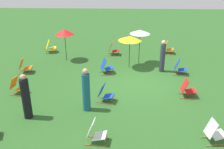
{
  "coord_description": "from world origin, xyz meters",
  "views": [
    {
      "loc": [
        -11.64,
        0.79,
        5.78
      ],
      "look_at": [
        0.0,
        1.2,
        0.5
      ],
      "focal_mm": 42.39,
      "sensor_mm": 36.0,
      "label": 1
    }
  ],
  "objects": [
    {
      "name": "deckchair_6",
      "position": [
        -1.16,
        5.44,
        0.37
      ],
      "size": [
        0.63,
        0.85,
        0.83
      ],
      "rotation": [
        0.0,
        0.0,
        -0.23
      ],
      "color": "olive",
      "rests_on": "ground"
    },
    {
      "name": "deckchair_4",
      "position": [
        1.27,
        -2.32,
        0.37
      ],
      "size": [
        0.63,
        0.85,
        0.83
      ],
      "rotation": [
        0.0,
        0.0,
        -0.22
      ],
      "color": "olive",
      "rests_on": "ground"
    },
    {
      "name": "deckchair_7",
      "position": [
        -1.7,
        1.43,
        0.37
      ],
      "size": [
        0.65,
        0.85,
        0.83
      ],
      "rotation": [
        0.0,
        0.0,
        -0.25
      ],
      "color": "olive",
      "rests_on": "ground"
    },
    {
      "name": "deckchair_3",
      "position": [
        -1.16,
        -2.18,
        0.37
      ],
      "size": [
        0.48,
        0.76,
        0.83
      ],
      "rotation": [
        0.0,
        0.0,
        0.0
      ],
      "color": "olive",
      "rests_on": "ground"
    },
    {
      "name": "person_0",
      "position": [
        -2.41,
        2.14,
        0.87
      ],
      "size": [
        0.39,
        0.39,
        1.82
      ],
      "rotation": [
        0.0,
        0.0,
        1.3
      ],
      "color": "#195972",
      "rests_on": "ground"
    },
    {
      "name": "ground_plane",
      "position": [
        0.0,
        0.0,
        0.0
      ],
      "size": [
        40.0,
        40.0,
        0.0
      ],
      "primitive_type": "plane",
      "color": "#2D6026"
    },
    {
      "name": "deckchair_5",
      "position": [
        -4.45,
        1.6,
        0.37
      ],
      "size": [
        0.56,
        0.81,
        0.83
      ],
      "rotation": [
        0.0,
        0.0,
        -0.11
      ],
      "color": "olive",
      "rests_on": "ground"
    },
    {
      "name": "deckchair_1",
      "position": [
        1.27,
        1.56,
        0.37
      ],
      "size": [
        0.67,
        0.86,
        0.83
      ],
      "rotation": [
        0.0,
        0.0,
        0.29
      ],
      "color": "olive",
      "rests_on": "ground"
    },
    {
      "name": "umbrella_1",
      "position": [
        2.16,
        0.31,
        1.68
      ],
      "size": [
        1.27,
        1.27,
        1.81
      ],
      "color": "black",
      "rests_on": "ground"
    },
    {
      "name": "deckchair_2",
      "position": [
        1.18,
        5.9,
        0.37
      ],
      "size": [
        0.51,
        0.78,
        0.83
      ],
      "rotation": [
        0.0,
        0.0,
        0.05
      ],
      "color": "olive",
      "rests_on": "ground"
    },
    {
      "name": "umbrella_2",
      "position": [
        2.77,
        -0.27,
        1.88
      ],
      "size": [
        1.14,
        1.14,
        2.0
      ],
      "color": "black",
      "rests_on": "ground"
    },
    {
      "name": "deckchair_8",
      "position": [
        4.13,
        1.27,
        0.37
      ],
      "size": [
        0.53,
        0.79,
        0.83
      ],
      "rotation": [
        0.0,
        0.0,
        -0.07
      ],
      "color": "olive",
      "rests_on": "ground"
    },
    {
      "name": "deckchair_0",
      "position": [
        4.53,
        -2.21,
        0.37
      ],
      "size": [
        0.6,
        0.83,
        0.83
      ],
      "rotation": [
        0.0,
        0.0,
        -0.17
      ],
      "color": "olive",
      "rests_on": "ground"
    },
    {
      "name": "person_2",
      "position": [
        -3.04,
        4.35,
        0.86
      ],
      "size": [
        0.45,
        0.45,
        1.84
      ],
      "rotation": [
        0.0,
        0.0,
        2.68
      ],
      "color": "black",
      "rests_on": "ground"
    },
    {
      "name": "deckchair_10",
      "position": [
        4.47,
        5.34,
        0.37
      ],
      "size": [
        0.68,
        0.87,
        0.83
      ],
      "rotation": [
        0.0,
        0.0,
        0.3
      ],
      "color": "olive",
      "rests_on": "ground"
    },
    {
      "name": "umbrella_0",
      "position": [
        3.15,
        4.06,
        1.73
      ],
      "size": [
        1.09,
        1.09,
        1.89
      ],
      "color": "black",
      "rests_on": "ground"
    },
    {
      "name": "person_1",
      "position": [
        1.64,
        -1.44,
        0.85
      ],
      "size": [
        0.34,
        0.34,
        1.75
      ],
      "rotation": [
        0.0,
        0.0,
        2.88
      ],
      "color": "#333847",
      "rests_on": "ground"
    },
    {
      "name": "deckchair_9",
      "position": [
        -4.29,
        -2.37,
        0.37
      ],
      "size": [
        0.59,
        0.82,
        0.83
      ],
      "rotation": [
        0.0,
        0.0,
        0.15
      ],
      "color": "olive",
      "rests_on": "ground"
    }
  ]
}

